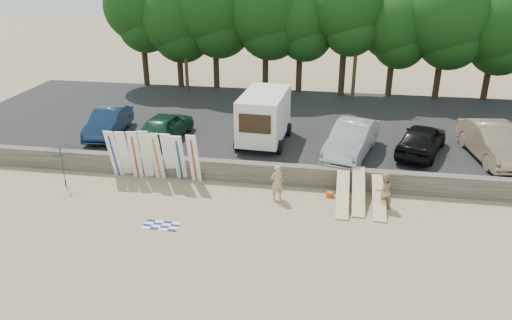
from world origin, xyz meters
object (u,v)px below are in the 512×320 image
at_px(car_1, 166,126).
at_px(car_3, 422,139).
at_px(cooler, 341,190).
at_px(car_0, 108,122).
at_px(beachgoer_b, 383,190).
at_px(beachgoer_a, 277,182).
at_px(box_trailer, 264,115).
at_px(car_4, 494,142).
at_px(beach_umbrella, 63,167).
at_px(car_2, 352,139).

bearing_deg(car_1, car_3, -173.34).
bearing_deg(cooler, car_0, 158.60).
xyz_separation_m(car_0, car_3, (17.06, -0.11, 0.05)).
relative_size(beachgoer_b, cooler, 4.27).
bearing_deg(beachgoer_a, box_trailer, -106.36).
relative_size(car_1, car_4, 0.84).
relative_size(car_4, beachgoer_b, 3.30).
height_order(car_4, beach_umbrella, car_4).
bearing_deg(beachgoer_b, car_1, -36.63).
height_order(car_0, car_4, car_4).
height_order(car_0, car_1, car_1).
bearing_deg(box_trailer, car_2, -8.89).
bearing_deg(beachgoer_b, box_trailer, -54.47).
distance_m(car_1, beach_umbrella, 6.17).
height_order(car_3, car_4, car_4).
relative_size(car_2, car_3, 1.10).
bearing_deg(beachgoer_b, car_0, -32.25).
relative_size(car_3, beachgoer_a, 2.80).
relative_size(car_1, car_2, 0.89).
distance_m(car_0, car_3, 17.06).
height_order(car_3, beachgoer_a, car_3).
bearing_deg(car_4, car_3, 169.54).
xyz_separation_m(car_3, beach_umbrella, (-16.89, -5.27, -0.47)).
distance_m(car_2, car_3, 3.61).
bearing_deg(car_1, beachgoer_b, 163.45).
height_order(beachgoer_a, beach_umbrella, beach_umbrella).
bearing_deg(beachgoer_b, beachgoer_a, -13.76).
height_order(car_2, beachgoer_a, car_2).
relative_size(beachgoer_a, beachgoer_b, 1.02).
height_order(box_trailer, car_2, box_trailer).
bearing_deg(car_4, box_trailer, 169.39).
distance_m(beachgoer_a, beachgoer_b, 4.66).
xyz_separation_m(car_2, cooler, (-0.40, -3.14, -1.38)).
distance_m(car_2, cooler, 3.46).
bearing_deg(box_trailer, car_1, -172.77).
height_order(box_trailer, car_3, box_trailer).
distance_m(box_trailer, car_0, 8.90).
bearing_deg(cooler, beach_umbrella, -178.36).
xyz_separation_m(box_trailer, beachgoer_a, (1.37, -5.20, -1.42)).
distance_m(box_trailer, beachgoer_b, 8.10).
relative_size(car_0, car_1, 0.99).
xyz_separation_m(car_2, car_4, (6.98, 0.61, 0.04)).
xyz_separation_m(car_1, beachgoer_a, (6.79, -4.85, -0.64)).
distance_m(car_1, cooler, 10.49).
relative_size(car_1, beachgoer_a, 2.72).
xyz_separation_m(car_0, beach_umbrella, (0.17, -5.37, -0.42)).
bearing_deg(beach_umbrella, beachgoer_b, 1.38).
distance_m(car_0, beach_umbrella, 5.39).
height_order(car_1, cooler, car_1).
relative_size(car_4, cooler, 14.10).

